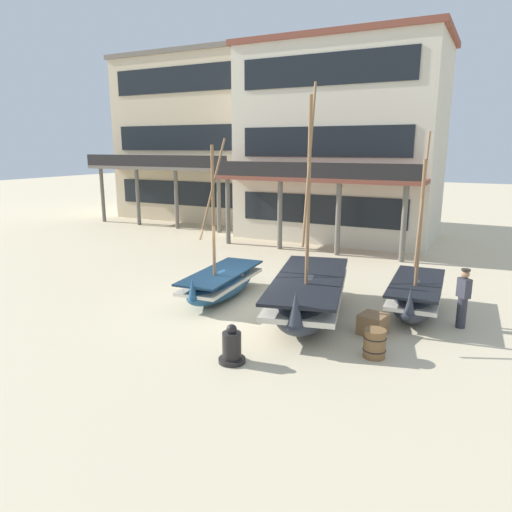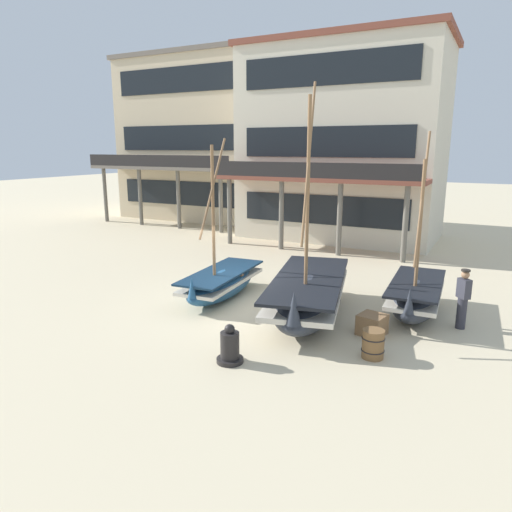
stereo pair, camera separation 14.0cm
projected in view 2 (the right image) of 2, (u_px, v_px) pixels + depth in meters
The scene contains 10 objects.
ground_plane at pixel (241, 305), 14.94m from camera, with size 120.00×120.00×0.00m, color beige.
fishing_boat_near_left at pixel (221, 282), 15.61m from camera, with size 1.69×4.05×5.19m.
fishing_boat_centre_large at pixel (308, 295), 13.80m from camera, with size 3.15×5.75×6.64m.
fishing_boat_far_right at pixel (416, 296), 14.00m from camera, with size 1.63×3.83×5.35m.
fisherman_by_hull at pixel (463, 300), 12.86m from camera, with size 0.40×0.42×1.68m.
capstan_winch at pixel (230, 347), 10.91m from camera, with size 0.64×0.64×0.94m.
wooden_barrel at pixel (373, 344), 11.14m from camera, with size 0.56×0.56×0.70m.
cargo_crate at pixel (372, 325), 12.56m from camera, with size 0.66×0.66×0.55m, color olive.
harbor_building_main at pixel (343, 143), 25.41m from camera, with size 10.67×8.17×10.28m.
harbor_building_annex at pixel (201, 139), 32.60m from camera, with size 11.03×8.02×10.91m.
Camera 2 is at (7.02, -12.35, 4.91)m, focal length 32.94 mm.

